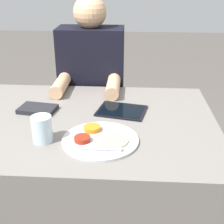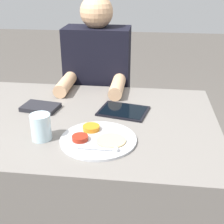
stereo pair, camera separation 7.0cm
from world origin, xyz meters
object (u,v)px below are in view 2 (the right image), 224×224
red_notebook (41,108)px  person_diner (98,104)px  thali_tray (98,139)px  tablet_device (123,111)px  drinking_glass (41,127)px

red_notebook → person_diner: 0.53m
thali_tray → red_notebook: size_ratio=1.63×
thali_tray → red_notebook: bearing=140.7°
red_notebook → person_diner: bearing=67.3°
tablet_device → drinking_glass: size_ratio=2.40×
red_notebook → person_diner: size_ratio=0.15×
red_notebook → tablet_device: (0.39, 0.02, -0.00)m
thali_tray → drinking_glass: drinking_glass is taller
tablet_device → red_notebook: bearing=-177.3°
drinking_glass → tablet_device: bearing=44.5°
thali_tray → tablet_device: size_ratio=1.19×
thali_tray → red_notebook: 0.40m
tablet_device → person_diner: bearing=113.5°
red_notebook → tablet_device: bearing=2.7°
drinking_glass → person_diner: bearing=82.4°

